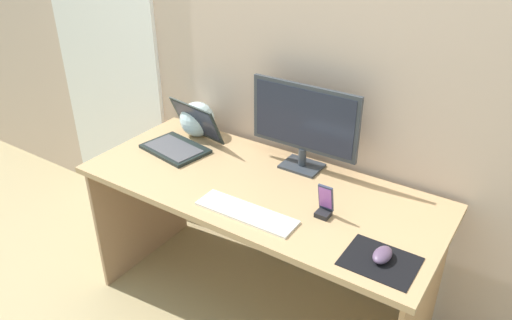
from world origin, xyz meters
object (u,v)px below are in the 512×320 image
Objects in this scene: keyboard_external at (246,213)px; phone_in_dock at (325,205)px; mouse at (382,255)px; monitor at (304,123)px; laptop at (182,139)px; fishbowl at (197,119)px.

keyboard_external is 3.05× the size of phone_in_dock.
keyboard_external is at bearing -175.36° from mouse.
keyboard_external is 4.21× the size of mouse.
keyboard_external is (-0.00, -0.44, -0.22)m from monitor.
mouse is (0.55, 0.03, 0.02)m from keyboard_external.
keyboard_external is at bearing -148.56° from phone_in_dock.
laptop is 1.95× the size of fishbowl.
monitor is at bearing 144.01° from mouse.
monitor reaches higher than phone_in_dock.
phone_in_dock is at bearing -9.28° from laptop.
fishbowl is 1.31× the size of phone_in_dock.
fishbowl is at bearing 142.98° from keyboard_external.
fishbowl is 1.80× the size of mouse.
laptop is 3.52× the size of mouse.
fishbowl is 0.77m from keyboard_external.
laptop is at bearing 168.09° from mouse.
phone_in_dock is (0.26, -0.29, -0.17)m from monitor.
monitor reaches higher than keyboard_external.
phone_in_dock is (0.85, -0.14, 0.00)m from laptop.
laptop is 2.55× the size of phone_in_dock.
mouse reaches higher than keyboard_external.
monitor is 2.86× the size of fishbowl.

